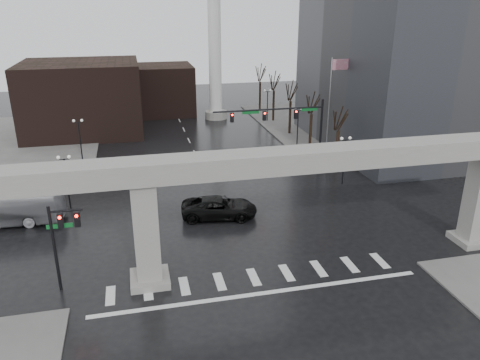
% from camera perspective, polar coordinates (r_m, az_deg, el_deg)
% --- Properties ---
extents(ground, '(160.00, 160.00, 0.00)m').
position_cam_1_polar(ground, '(33.83, 1.24, -10.85)').
color(ground, black).
rests_on(ground, ground).
extents(sidewalk_ne, '(28.00, 36.00, 0.15)m').
position_cam_1_polar(sidewalk_ne, '(74.13, 14.02, 6.44)').
color(sidewalk_ne, slate).
rests_on(sidewalk_ne, ground).
extents(elevated_guideway, '(48.00, 2.60, 8.70)m').
position_cam_1_polar(elevated_guideway, '(31.09, 3.60, 0.30)').
color(elevated_guideway, '#9A9691').
rests_on(elevated_guideway, ground).
extents(building_far_left, '(16.00, 14.00, 10.00)m').
position_cam_1_polar(building_far_left, '(71.33, -18.63, 9.48)').
color(building_far_left, black).
rests_on(building_far_left, ground).
extents(building_far_mid, '(10.00, 10.00, 8.00)m').
position_cam_1_polar(building_far_mid, '(81.20, -9.43, 10.84)').
color(building_far_mid, black).
rests_on(building_far_mid, ground).
extents(smokestack, '(3.60, 3.60, 30.00)m').
position_cam_1_polar(smokestack, '(75.15, -3.13, 17.47)').
color(smokestack, white).
rests_on(smokestack, ground).
extents(signal_mast_arm, '(12.12, 0.43, 8.00)m').
position_cam_1_polar(signal_mast_arm, '(50.82, 5.92, 7.16)').
color(signal_mast_arm, black).
rests_on(signal_mast_arm, ground).
extents(signal_left_pole, '(2.30, 0.30, 6.00)m').
position_cam_1_polar(signal_left_pole, '(31.89, -20.92, -6.10)').
color(signal_left_pole, black).
rests_on(signal_left_pole, ground).
extents(flagpole_assembly, '(2.06, 0.12, 12.00)m').
position_cam_1_polar(flagpole_assembly, '(55.66, 11.15, 9.88)').
color(flagpole_assembly, silver).
rests_on(flagpole_assembly, ground).
extents(lamp_right_0, '(1.22, 0.32, 5.11)m').
position_cam_1_polar(lamp_right_0, '(48.85, 12.65, 3.32)').
color(lamp_right_0, black).
rests_on(lamp_right_0, ground).
extents(lamp_right_1, '(1.22, 0.32, 5.11)m').
position_cam_1_polar(lamp_right_1, '(61.27, 7.08, 7.22)').
color(lamp_right_1, black).
rests_on(lamp_right_1, ground).
extents(lamp_right_2, '(1.22, 0.32, 5.11)m').
position_cam_1_polar(lamp_right_2, '(74.25, 3.37, 9.74)').
color(lamp_right_2, black).
rests_on(lamp_right_2, ground).
extents(lamp_left_0, '(1.22, 0.32, 5.11)m').
position_cam_1_polar(lamp_left_0, '(44.67, -20.46, 0.82)').
color(lamp_left_0, black).
rests_on(lamp_left_0, ground).
extents(lamp_left_1, '(1.22, 0.32, 5.11)m').
position_cam_1_polar(lamp_left_1, '(57.99, -19.01, 5.45)').
color(lamp_left_1, black).
rests_on(lamp_left_1, ground).
extents(lamp_left_2, '(1.22, 0.32, 5.11)m').
position_cam_1_polar(lamp_left_2, '(71.57, -18.09, 8.33)').
color(lamp_left_2, black).
rests_on(lamp_left_2, ground).
extents(tree_right_0, '(1.09, 1.58, 7.50)m').
position_cam_1_polar(tree_right_0, '(52.94, 11.77, 3.98)').
color(tree_right_0, black).
rests_on(tree_right_0, ground).
extents(tree_right_1, '(1.09, 1.61, 7.67)m').
position_cam_1_polar(tree_right_1, '(59.99, 8.63, 6.23)').
color(tree_right_1, black).
rests_on(tree_right_1, ground).
extents(tree_right_2, '(1.10, 1.63, 7.85)m').
position_cam_1_polar(tree_right_2, '(67.25, 6.14, 7.99)').
color(tree_right_2, black).
rests_on(tree_right_2, ground).
extents(tree_right_3, '(1.11, 1.66, 8.02)m').
position_cam_1_polar(tree_right_3, '(74.66, 4.13, 9.39)').
color(tree_right_3, black).
rests_on(tree_right_3, ground).
extents(tree_right_4, '(1.12, 1.69, 8.19)m').
position_cam_1_polar(tree_right_4, '(82.18, 2.47, 10.53)').
color(tree_right_4, black).
rests_on(tree_right_4, ground).
extents(pickup_truck, '(7.02, 4.12, 1.83)m').
position_cam_1_polar(pickup_truck, '(41.11, -2.54, -3.37)').
color(pickup_truck, black).
rests_on(pickup_truck, ground).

